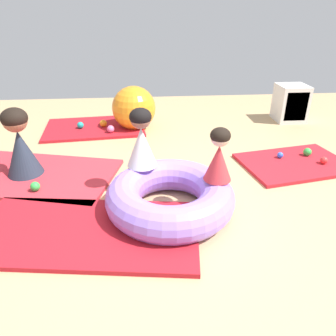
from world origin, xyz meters
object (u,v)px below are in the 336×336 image
object	(u,v)px
inflatable_cushion	(170,197)
play_ball_teal	(80,125)
child_in_red	(219,155)
child_in_white	(141,138)
play_ball_yellow	(156,225)
exercise_ball_large	(134,108)
play_ball_red	(324,160)
play_ball_blue	(280,155)
storage_cube	(291,103)
play_ball_orange	(103,123)
play_ball_green_second	(35,186)
adult_seated	(20,143)
play_ball_pink	(111,129)
play_ball_green	(307,152)

from	to	relation	value
inflatable_cushion	play_ball_teal	size ratio (longest dim) A/B	11.81
child_in_red	play_ball_teal	world-z (taller)	child_in_red
child_in_white	play_ball_yellow	bearing A→B (deg)	-88.04
play_ball_yellow	exercise_ball_large	size ratio (longest dim) A/B	0.13
inflatable_cushion	play_ball_teal	xyz separation A→B (m)	(-1.12, 2.18, -0.07)
play_ball_teal	play_ball_red	bearing A→B (deg)	-26.05
inflatable_cushion	play_ball_blue	bearing A→B (deg)	33.68
storage_cube	play_ball_orange	bearing A→B (deg)	-176.82
child_in_red	child_in_white	world-z (taller)	child_in_white
child_in_white	play_ball_green_second	world-z (taller)	child_in_white
inflatable_cushion	adult_seated	world-z (taller)	adult_seated
child_in_white	play_ball_orange	bearing A→B (deg)	100.06
play_ball_pink	play_ball_red	bearing A→B (deg)	-26.19
inflatable_cushion	play_ball_green_second	xyz separation A→B (m)	(-1.28, 0.40, -0.07)
play_ball_blue	play_ball_orange	bearing A→B (deg)	149.54
adult_seated	play_ball_teal	distance (m)	1.47
child_in_white	play_ball_teal	size ratio (longest dim) A/B	5.75
play_ball_yellow	play_ball_teal	distance (m)	2.66
adult_seated	storage_cube	distance (m)	3.95
child_in_red	play_ball_orange	xyz separation A→B (m)	(-1.20, 2.20, -0.44)
play_ball_red	play_ball_blue	xyz separation A→B (m)	(-0.43, 0.19, -0.01)
play_ball_red	play_ball_yellow	world-z (taller)	play_ball_red
play_ball_green_second	play_ball_blue	bearing A→B (deg)	11.14
play_ball_blue	play_ball_green_second	bearing A→B (deg)	-168.86
play_ball_red	exercise_ball_large	xyz separation A→B (m)	(-2.16, 1.46, 0.24)
adult_seated	play_ball_teal	world-z (taller)	adult_seated
child_in_white	adult_seated	size ratio (longest dim) A/B	0.76
child_in_white	play_ball_blue	xyz separation A→B (m)	(1.62, 0.59, -0.50)
play_ball_teal	exercise_ball_large	xyz separation A→B (m)	(0.79, 0.02, 0.23)
adult_seated	exercise_ball_large	bearing A→B (deg)	-132.84
play_ball_pink	play_ball_green_second	bearing A→B (deg)	-111.38
child_in_white	storage_cube	xyz separation A→B (m)	(2.36, 2.04, -0.29)
child_in_red	play_ball_green_second	bearing A→B (deg)	-56.91
inflatable_cushion	storage_cube	world-z (taller)	storage_cube
play_ball_red	exercise_ball_large	distance (m)	2.62
inflatable_cushion	play_ball_teal	bearing A→B (deg)	117.25
inflatable_cushion	play_ball_pink	bearing A→B (deg)	108.76
child_in_white	play_ball_green_second	xyz separation A→B (m)	(-1.04, 0.06, -0.49)
child_in_white	adult_seated	world-z (taller)	child_in_white
adult_seated	child_in_white	bearing A→B (deg)	156.73
inflatable_cushion	play_ball_orange	bearing A→B (deg)	109.67
child_in_red	play_ball_green	xyz separation A→B (m)	(1.33, 0.95, -0.45)
child_in_white	exercise_ball_large	size ratio (longest dim) A/B	0.87
inflatable_cushion	play_ball_green_second	size ratio (longest dim) A/B	12.19
inflatable_cushion	play_ball_red	distance (m)	1.97
play_ball_pink	exercise_ball_large	xyz separation A→B (m)	(0.34, 0.24, 0.23)
inflatable_cushion	storage_cube	bearing A→B (deg)	48.08
play_ball_red	storage_cube	distance (m)	1.68
child_in_red	play_ball_red	size ratio (longest dim) A/B	5.67
exercise_ball_large	play_ball_pink	bearing A→B (deg)	-145.02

